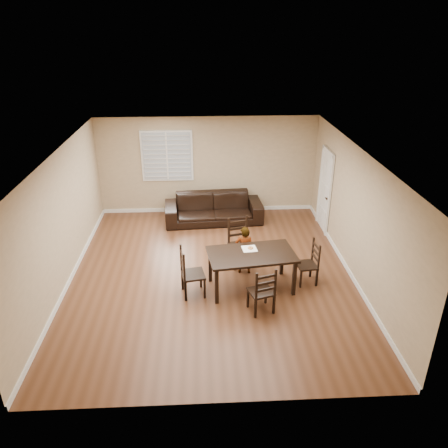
{
  "coord_description": "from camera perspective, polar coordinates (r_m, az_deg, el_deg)",
  "views": [
    {
      "loc": [
        -0.16,
        -8.09,
        5.02
      ],
      "look_at": [
        0.29,
        0.44,
        1.0
      ],
      "focal_mm": 35.0,
      "sensor_mm": 36.0,
      "label": 1
    }
  ],
  "objects": [
    {
      "name": "child",
      "position": [
        9.35,
        2.67,
        -3.42
      ],
      "size": [
        0.42,
        0.29,
        1.09
      ],
      "primitive_type": "imported",
      "rotation": [
        0.0,
        0.0,
        3.06
      ],
      "color": "gray",
      "rests_on": "ground"
    },
    {
      "name": "chair_far",
      "position": [
        8.16,
        5.22,
        -9.1
      ],
      "size": [
        0.53,
        0.52,
        0.96
      ],
      "rotation": [
        0.0,
        0.0,
        3.44
      ],
      "color": "black",
      "rests_on": "ground"
    },
    {
      "name": "donut",
      "position": [
        8.85,
        3.47,
        -3.09
      ],
      "size": [
        0.11,
        0.11,
        0.04
      ],
      "color": "#C27E45",
      "rests_on": "napkin"
    },
    {
      "name": "chair_left",
      "position": [
        8.67,
        -4.89,
        -6.55
      ],
      "size": [
        0.51,
        0.54,
        1.04
      ],
      "rotation": [
        0.0,
        0.0,
        1.75
      ],
      "color": "black",
      "rests_on": "ground"
    },
    {
      "name": "dining_table",
      "position": [
        8.74,
        3.61,
        -4.34
      ],
      "size": [
        1.83,
        1.18,
        0.8
      ],
      "rotation": [
        0.0,
        0.0,
        0.13
      ],
      "color": "black",
      "rests_on": "ground"
    },
    {
      "name": "ground",
      "position": [
        9.52,
        -1.62,
        -6.61
      ],
      "size": [
        7.0,
        7.0,
        0.0
      ],
      "primitive_type": "plane",
      "color": "brown",
      "rests_on": "ground"
    },
    {
      "name": "napkin",
      "position": [
        8.86,
        3.33,
        -3.24
      ],
      "size": [
        0.32,
        0.32,
        0.0
      ],
      "primitive_type": "cube",
      "rotation": [
        0.0,
        0.0,
        0.11
      ],
      "color": "white",
      "rests_on": "dining_table"
    },
    {
      "name": "room",
      "position": [
        8.87,
        -1.56,
        3.97
      ],
      "size": [
        6.04,
        7.04,
        2.72
      ],
      "color": "tan",
      "rests_on": "ground"
    },
    {
      "name": "sofa",
      "position": [
        11.8,
        -1.37,
        2.06
      ],
      "size": [
        2.66,
        1.19,
        0.76
      ],
      "primitive_type": "imported",
      "rotation": [
        0.0,
        0.0,
        0.07
      ],
      "color": "black",
      "rests_on": "ground"
    },
    {
      "name": "chair_near",
      "position": [
        9.78,
        1.94,
        -2.39
      ],
      "size": [
        0.59,
        0.57,
        1.08
      ],
      "rotation": [
        0.0,
        0.0,
        0.27
      ],
      "color": "black",
      "rests_on": "ground"
    },
    {
      "name": "chair_right",
      "position": [
        9.25,
        11.4,
        -5.11
      ],
      "size": [
        0.44,
        0.47,
        0.94
      ],
      "rotation": [
        0.0,
        0.0,
        -1.46
      ],
      "color": "black",
      "rests_on": "ground"
    }
  ]
}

